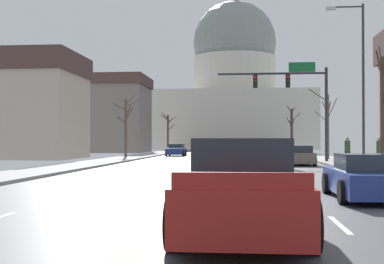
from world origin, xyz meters
TOP-DOWN VIEW (x-y plane):
  - ground at (0.00, -0.00)m, footprint 20.00×180.00m
  - signal_gantry at (5.43, 14.49)m, footprint 7.91×0.41m
  - street_lamp_right at (7.97, 5.49)m, footprint 2.09×0.24m
  - capitol_building at (0.00, 77.33)m, footprint 28.98×23.37m
  - sedan_near_00 at (5.30, 11.36)m, footprint 1.98×4.68m
  - sedan_near_01 at (1.78, 4.37)m, footprint 2.17×4.36m
  - sedan_near_02 at (1.95, -2.74)m, footprint 2.00×4.57m
  - sedan_near_03 at (5.13, -9.07)m, footprint 2.14×4.50m
  - pickup_truck_near_04 at (1.63, -14.65)m, footprint 2.23×5.45m
  - sedan_oncoming_00 at (-1.60, 21.46)m, footprint 1.96×4.60m
  - sedan_oncoming_01 at (-5.38, 31.04)m, footprint 2.01×4.40m
  - sedan_oncoming_02 at (-1.57, 40.43)m, footprint 2.10×4.46m
  - sedan_oncoming_03 at (-2.01, 50.35)m, footprint 2.07×4.44m
  - flank_building_00 at (-16.99, 46.15)m, footprint 11.52×9.61m
  - flank_building_01 at (-18.20, 21.43)m, footprint 10.63×8.94m
  - bare_tree_00 at (8.69, 3.19)m, footprint 1.35×2.49m
  - bare_tree_01 at (-8.41, 45.95)m, footprint 2.06×1.63m
  - bare_tree_02 at (8.15, 47.96)m, footprint 2.03×2.04m
  - bare_tree_03 at (-8.94, 22.87)m, footprint 2.54×1.57m
  - bare_tree_04 at (8.36, 19.03)m, footprint 2.09×2.67m
  - pedestrian_00 at (7.92, 8.55)m, footprint 0.35×0.34m
  - pedestrian_01 at (9.10, 5.71)m, footprint 0.35×0.34m
  - bicycle_parked at (7.61, 3.73)m, footprint 0.12×1.77m

SIDE VIEW (x-z plane):
  - ground at x=0.00m, z-range -0.08..0.12m
  - bicycle_parked at x=7.61m, z-range 0.06..0.91m
  - sedan_near_02 at x=1.95m, z-range -0.03..1.11m
  - sedan_oncoming_00 at x=-1.60m, z-range -0.02..1.11m
  - sedan_oncoming_03 at x=-2.01m, z-range -0.04..1.14m
  - sedan_near_01 at x=1.78m, z-range -0.02..1.17m
  - sedan_near_03 at x=5.13m, z-range -0.04..1.21m
  - sedan_oncoming_01 at x=-5.38m, z-range -0.03..1.23m
  - sedan_oncoming_02 at x=-1.57m, z-range -0.04..1.25m
  - sedan_near_00 at x=5.30m, z-range -0.03..1.25m
  - pickup_truck_near_04 at x=1.63m, z-range -0.09..1.57m
  - pedestrian_01 at x=9.10m, z-range 0.23..1.93m
  - pedestrian_00 at x=7.92m, z-range 0.23..1.93m
  - bare_tree_01 at x=-8.41m, z-range 0.26..5.53m
  - bare_tree_03 at x=-8.94m, z-range 0.24..5.83m
  - bare_tree_04 at x=8.36m, z-range -0.05..6.15m
  - bare_tree_02 at x=8.15m, z-range 0.13..6.26m
  - bare_tree_00 at x=8.69m, z-range 0.13..6.47m
  - flank_building_01 at x=-18.20m, z-range 0.06..9.42m
  - flank_building_00 at x=-16.99m, z-range 0.05..10.35m
  - signal_gantry at x=5.43m, z-range 1.64..8.78m
  - street_lamp_right at x=7.97m, z-range 0.86..9.85m
  - capitol_building at x=0.00m, z-range -4.20..26.51m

